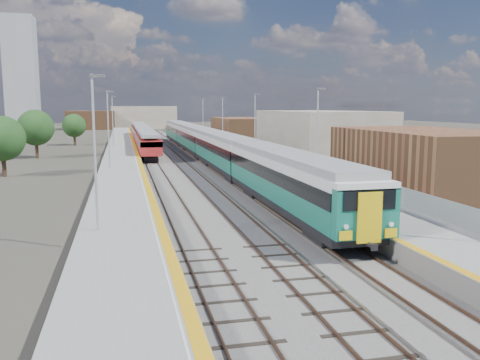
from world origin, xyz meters
name	(u,v)px	position (x,y,z in m)	size (l,w,h in m)	color
ground	(192,159)	(0.00, 50.00, 0.00)	(320.00, 320.00, 0.00)	#47443A
ballast_bed	(173,158)	(-2.25, 52.50, 0.03)	(10.50, 155.00, 0.06)	#565451
tracks	(176,156)	(-1.65, 54.18, 0.11)	(8.96, 160.00, 0.17)	#4C3323
platform_right	(227,153)	(5.28, 52.49, 0.54)	(4.70, 155.00, 8.52)	slate
platform_left	(122,155)	(-9.05, 52.49, 0.52)	(4.30, 155.00, 8.52)	slate
buildings	(88,93)	(-18.12, 138.60, 10.70)	(72.00, 185.50, 40.00)	brown
green_train	(207,143)	(1.50, 46.08, 2.41)	(3.11, 86.32, 3.42)	black
red_train	(142,135)	(-5.50, 72.41, 2.02)	(2.71, 55.04, 3.42)	black
tree_a	(2,139)	(-20.57, 37.57, 3.83)	(4.50, 4.50, 6.10)	#382619
tree_b	(36,128)	(-20.30, 56.36, 4.13)	(4.85, 4.85, 6.57)	#382619
tree_c	(74,126)	(-17.29, 78.89, 3.54)	(4.16, 4.16, 5.63)	#382619
tree_d	(293,123)	(21.43, 71.47, 3.90)	(4.58, 4.58, 6.21)	#382619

